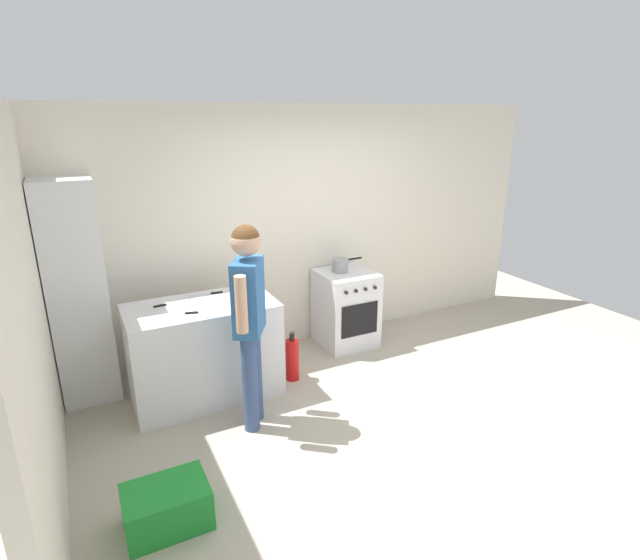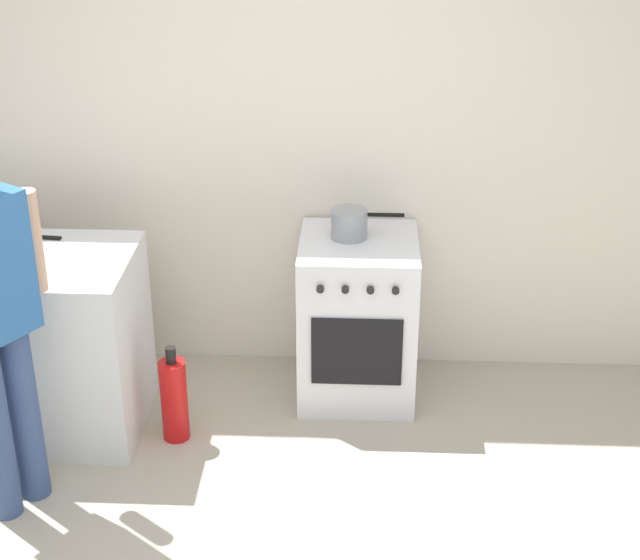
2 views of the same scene
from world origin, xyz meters
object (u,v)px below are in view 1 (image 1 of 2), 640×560
at_px(oven_left, 346,308).
at_px(knife_chef, 207,294).
at_px(pot, 340,265).
at_px(knife_paring, 163,305).
at_px(recycling_crate_lower, 167,507).
at_px(fire_extinguisher, 292,359).
at_px(larder_cabinet, 77,294).
at_px(person, 249,309).
at_px(knife_carving, 203,312).

xyz_separation_m(oven_left, knife_chef, (-1.57, -0.14, 0.48)).
height_order(pot, knife_paring, pot).
distance_m(oven_left, recycling_crate_lower, 2.96).
distance_m(pot, fire_extinguisher, 1.21).
relative_size(oven_left, larder_cabinet, 0.42).
relative_size(pot, recycling_crate_lower, 0.69).
bearing_deg(pot, person, -143.20).
height_order(knife_chef, recycling_crate_lower, knife_chef).
height_order(oven_left, person, person).
xyz_separation_m(pot, fire_extinguisher, (-0.82, -0.53, -0.71)).
bearing_deg(pot, larder_cabinet, 178.90).
relative_size(pot, knife_carving, 1.11).
bearing_deg(person, oven_left, 34.52).
xyz_separation_m(person, larder_cabinet, (-1.19, 1.11, -0.04)).
distance_m(person, larder_cabinet, 1.62).
distance_m(knife_paring, fire_extinguisher, 1.34).
height_order(person, fire_extinguisher, person).
relative_size(fire_extinguisher, recycling_crate_lower, 0.96).
bearing_deg(knife_chef, knife_paring, -165.65).
distance_m(pot, knife_chef, 1.54).
relative_size(pot, knife_paring, 1.71).
height_order(knife_carving, recycling_crate_lower, knife_carving).
xyz_separation_m(knife_paring, fire_extinguisher, (1.12, -0.23, -0.69)).
xyz_separation_m(oven_left, knife_paring, (-1.99, -0.25, 0.48)).
height_order(knife_chef, knife_carving, same).
height_order(knife_chef, fire_extinguisher, knife_chef).
relative_size(knife_chef, larder_cabinet, 0.16).
bearing_deg(knife_carving, recycling_crate_lower, -116.13).
distance_m(oven_left, knife_paring, 2.06).
bearing_deg(knife_paring, larder_cabinet, 151.75).
xyz_separation_m(fire_extinguisher, larder_cabinet, (-1.78, 0.58, 0.78)).
distance_m(fire_extinguisher, recycling_crate_lower, 1.98).
bearing_deg(pot, fire_extinguisher, -147.18).
height_order(fire_extinguisher, larder_cabinet, larder_cabinet).
relative_size(recycling_crate_lower, larder_cabinet, 0.26).
height_order(knife_paring, knife_carving, same).
distance_m(knife_carving, person, 0.53).
xyz_separation_m(oven_left, pot, (-0.05, 0.05, 0.50)).
height_order(knife_chef, person, person).
relative_size(pot, larder_cabinet, 0.18).
distance_m(pot, knife_carving, 1.79).
height_order(knife_carving, person, person).
xyz_separation_m(knife_chef, recycling_crate_lower, (-0.76, -1.66, -0.76)).
bearing_deg(larder_cabinet, knife_carving, -35.87).
bearing_deg(pot, oven_left, -46.91).
bearing_deg(larder_cabinet, pot, -1.10).
bearing_deg(knife_paring, pot, 8.87).
bearing_deg(knife_paring, oven_left, 7.20).
distance_m(knife_chef, person, 0.88).
xyz_separation_m(recycling_crate_lower, larder_cabinet, (-0.32, 1.91, 0.86)).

